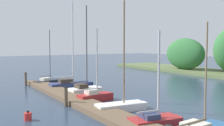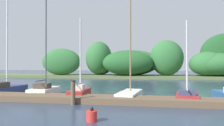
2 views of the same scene
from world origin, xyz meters
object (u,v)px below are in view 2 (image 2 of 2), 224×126
object	(u,v)px
sailboat_4	(130,93)
channel_buoy_0	(92,116)
sailboat_3	(80,91)
sailboat_5	(187,95)
mooring_piling_1	(73,93)
sailboat_1	(5,88)
sailboat_2	(45,89)

from	to	relation	value
sailboat_4	channel_buoy_0	world-z (taller)	sailboat_4
sailboat_3	sailboat_5	bearing A→B (deg)	-94.70
sailboat_4	mooring_piling_1	distance (m)	4.05
sailboat_1	sailboat_2	bearing A→B (deg)	-87.71
sailboat_2	mooring_piling_1	xyz separation A→B (m)	(3.40, -3.18, 0.27)
sailboat_1	mooring_piling_1	size ratio (longest dim) A/B	6.16
sailboat_3	channel_buoy_0	distance (m)	6.23
sailboat_1	sailboat_5	size ratio (longest dim) A/B	1.67
sailboat_4	channel_buoy_0	xyz separation A→B (m)	(-1.00, -5.86, -0.14)
sailboat_1	sailboat_4	size ratio (longest dim) A/B	1.18
sailboat_3	channel_buoy_0	xyz separation A→B (m)	(2.45, -5.72, -0.18)
sailboat_1	sailboat_5	bearing A→B (deg)	-89.10
sailboat_1	sailboat_3	bearing A→B (deg)	-91.81
sailboat_4	channel_buoy_0	distance (m)	5.95
sailboat_4	mooring_piling_1	bearing A→B (deg)	141.08
sailboat_2	sailboat_4	xyz separation A→B (m)	(6.36, -0.43, -0.05)
sailboat_2	sailboat_3	size ratio (longest dim) A/B	1.38
sailboat_2	sailboat_4	world-z (taller)	sailboat_2
sailboat_1	sailboat_3	world-z (taller)	sailboat_1
sailboat_4	sailboat_1	bearing A→B (deg)	94.87
sailboat_5	channel_buoy_0	world-z (taller)	sailboat_5
sailboat_2	sailboat_3	distance (m)	2.96
sailboat_2	sailboat_5	xyz separation A→B (m)	(9.94, -0.71, -0.08)
sailboat_1	sailboat_2	size ratio (longest dim) A/B	1.10
sailboat_2	sailboat_3	xyz separation A→B (m)	(2.90, -0.57, -0.01)
mooring_piling_1	sailboat_3	bearing A→B (deg)	100.68
sailboat_1	sailboat_4	bearing A→B (deg)	-88.80
mooring_piling_1	channel_buoy_0	distance (m)	3.70
sailboat_3	mooring_piling_1	world-z (taller)	sailboat_3
sailboat_2	sailboat_4	size ratio (longest dim) A/B	1.07
sailboat_2	channel_buoy_0	distance (m)	8.27
sailboat_5	sailboat_4	bearing A→B (deg)	94.90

